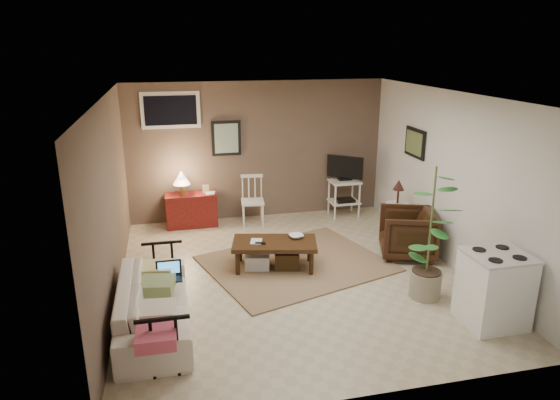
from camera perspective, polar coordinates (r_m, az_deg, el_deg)
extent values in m
plane|color=#C1B293|center=(6.85, 1.43, -8.55)|extent=(5.00, 5.00, 0.00)
cube|color=black|center=(8.63, -6.16, 7.04)|extent=(0.50, 0.03, 0.60)
cube|color=black|center=(8.09, 15.18, 6.32)|extent=(0.03, 0.60, 0.45)
cube|color=white|center=(8.49, -12.40, 9.99)|extent=(0.96, 0.03, 0.60)
cube|color=#927955|center=(7.15, 1.87, -7.27)|extent=(2.85, 2.54, 0.02)
cube|color=#3C2110|center=(6.86, -0.63, -4.98)|extent=(1.25, 0.83, 0.06)
cylinder|color=#3C2110|center=(6.77, -4.87, -7.24)|extent=(0.06, 0.06, 0.36)
cylinder|color=#3C2110|center=(6.76, 3.60, -7.25)|extent=(0.06, 0.06, 0.36)
cylinder|color=#3C2110|center=(7.17, -4.60, -5.77)|extent=(0.06, 0.06, 0.36)
cylinder|color=#3C2110|center=(7.16, 3.38, -5.77)|extent=(0.06, 0.06, 0.36)
cube|color=black|center=(6.76, -2.26, -4.95)|extent=(0.15, 0.08, 0.02)
cube|color=#49361A|center=(6.96, 0.80, -6.86)|extent=(0.39, 0.35, 0.25)
cube|color=silver|center=(6.98, -2.59, -7.00)|extent=(0.39, 0.35, 0.21)
imported|color=silver|center=(5.71, -14.29, -10.65)|extent=(0.55, 1.89, 0.74)
cube|color=black|center=(5.92, -12.52, -8.82)|extent=(0.29, 0.20, 0.01)
cube|color=black|center=(5.97, -12.60, -7.52)|extent=(0.29, 0.01, 0.18)
cube|color=#338BE9|center=(5.96, -12.60, -7.56)|extent=(0.24, 0.00, 0.15)
cube|color=maroon|center=(8.64, -10.07, -1.11)|extent=(0.85, 0.38, 0.57)
cylinder|color=#A99541|center=(8.49, -11.15, 1.17)|extent=(0.09, 0.09, 0.19)
cone|color=#FFD8B7|center=(8.43, -11.23, 2.53)|extent=(0.28, 0.28, 0.23)
cube|color=tan|center=(8.57, -8.49, 1.27)|extent=(0.11, 0.02, 0.14)
cube|color=white|center=(8.57, -3.15, -0.21)|extent=(0.42, 0.42, 0.04)
cylinder|color=white|center=(8.48, -4.17, -1.92)|extent=(0.03, 0.03, 0.38)
cylinder|color=white|center=(8.49, -1.97, -1.85)|extent=(0.03, 0.03, 0.38)
cylinder|color=white|center=(8.78, -4.24, -1.22)|extent=(0.03, 0.03, 0.38)
cylinder|color=white|center=(8.80, -2.12, -1.15)|extent=(0.03, 0.03, 0.38)
cube|color=white|center=(8.62, -3.25, 2.77)|extent=(0.38, 0.08, 0.05)
cube|color=white|center=(8.99, 7.39, 2.12)|extent=(0.52, 0.42, 0.04)
cube|color=white|center=(9.09, 7.30, -0.16)|extent=(0.52, 0.42, 0.03)
cylinder|color=white|center=(8.84, 6.33, -0.20)|extent=(0.03, 0.03, 0.66)
cylinder|color=white|center=(8.99, 9.05, -0.01)|extent=(0.03, 0.03, 0.66)
cylinder|color=white|center=(9.16, 5.61, 0.46)|extent=(0.03, 0.03, 0.66)
cylinder|color=white|center=(9.31, 8.25, 0.64)|extent=(0.03, 0.03, 0.66)
cube|color=black|center=(8.98, 7.40, 2.41)|extent=(0.24, 0.13, 0.03)
cube|color=black|center=(8.92, 7.46, 3.76)|extent=(0.55, 0.44, 0.40)
cube|color=#E77C59|center=(8.92, 7.46, 3.76)|extent=(0.45, 0.35, 0.32)
cube|color=black|center=(9.05, 7.40, -0.14)|extent=(0.33, 0.24, 0.09)
cylinder|color=white|center=(8.29, 13.00, -4.11)|extent=(0.25, 0.25, 0.03)
cylinder|color=white|center=(8.20, 13.13, -2.32)|extent=(0.05, 0.05, 0.54)
cylinder|color=white|center=(8.11, 13.26, -0.46)|extent=(0.36, 0.36, 0.03)
cylinder|color=black|center=(8.07, 13.33, 0.46)|extent=(0.03, 0.03, 0.23)
cone|color=#331814|center=(8.02, 13.42, 1.69)|extent=(0.18, 0.18, 0.16)
imported|color=black|center=(7.51, 14.38, -3.45)|extent=(0.91, 0.94, 0.78)
cylinder|color=gray|center=(6.48, 16.26, -9.23)|extent=(0.38, 0.38, 0.34)
cylinder|color=#4C602D|center=(6.16, 16.92, -2.27)|extent=(0.03, 0.03, 1.32)
cube|color=white|center=(6.07, 23.25, -9.43)|extent=(0.63, 0.59, 0.81)
cube|color=silver|center=(5.90, 23.74, -5.78)|extent=(0.65, 0.60, 0.03)
cylinder|color=black|center=(5.70, 23.42, -6.34)|extent=(0.14, 0.14, 0.01)
cylinder|color=black|center=(5.87, 25.72, -5.96)|extent=(0.14, 0.14, 0.01)
cylinder|color=black|center=(5.92, 21.81, -5.28)|extent=(0.14, 0.14, 0.01)
cylinder|color=black|center=(6.08, 24.07, -4.95)|extent=(0.14, 0.14, 0.01)
imported|color=#3C2110|center=(6.95, 1.86, -3.58)|extent=(0.20, 0.07, 0.20)
imported|color=#3C2110|center=(6.81, -3.39, -3.99)|extent=(0.15, 0.06, 0.21)
imported|color=#3C2110|center=(8.49, -8.53, 1.37)|extent=(0.15, 0.05, 0.20)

